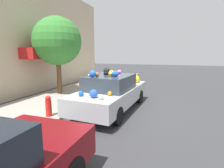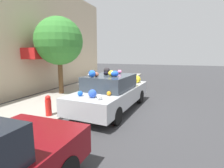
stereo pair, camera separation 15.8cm
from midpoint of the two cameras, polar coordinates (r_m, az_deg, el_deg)
ground_plane at (r=6.99m, az=-0.04°, el=-8.17°), size 60.00×60.00×0.00m
sidewalk_curb at (r=8.28m, az=-17.89°, el=-5.41°), size 24.00×3.20×0.10m
building_facade at (r=9.66m, az=-29.43°, el=14.26°), size 18.00×1.20×6.29m
street_tree at (r=9.41m, az=-16.48°, el=13.21°), size 2.40×2.40×3.89m
fire_hydrant at (r=6.24m, az=-19.40°, el=-6.67°), size 0.20×0.20×0.70m
art_car at (r=6.75m, az=0.60°, el=-2.56°), size 4.41×1.97×1.61m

